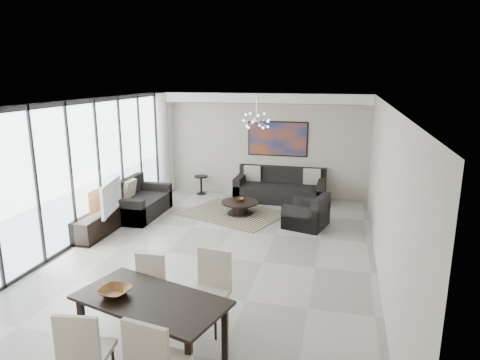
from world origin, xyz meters
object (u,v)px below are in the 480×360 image
(tv_console, at_px, (100,223))
(coffee_table, at_px, (240,207))
(dining_table, at_px, (151,305))
(sofa_main, at_px, (280,190))
(television, at_px, (106,197))

(tv_console, bearing_deg, coffee_table, 38.24)
(tv_console, xyz_separation_m, dining_table, (2.90, -3.55, 0.44))
(sofa_main, distance_m, dining_table, 7.08)
(coffee_table, relative_size, television, 0.78)
(tv_console, distance_m, television, 0.61)
(tv_console, bearing_deg, television, 20.86)
(sofa_main, bearing_deg, coffee_table, -118.93)
(coffee_table, xyz_separation_m, tv_console, (-2.63, -2.07, 0.06))
(tv_console, height_order, dining_table, dining_table)
(coffee_table, height_order, dining_table, dining_table)
(coffee_table, relative_size, tv_console, 0.58)
(sofa_main, xyz_separation_m, dining_table, (-0.52, -7.06, 0.39))
(dining_table, bearing_deg, sofa_main, 85.78)
(coffee_table, xyz_separation_m, dining_table, (0.27, -5.62, 0.50))
(dining_table, bearing_deg, tv_console, 129.32)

